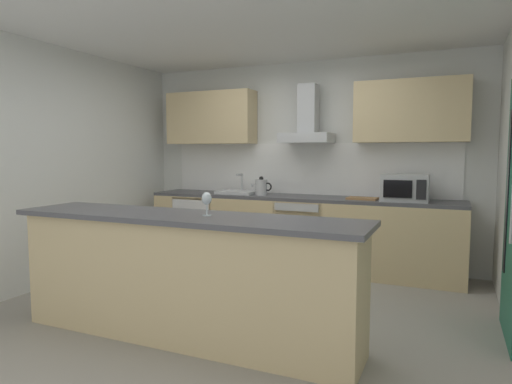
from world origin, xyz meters
TOP-DOWN VIEW (x-y plane):
  - ground at (0.00, 0.00)m, footprint 5.43×4.79m
  - ceiling at (0.00, 0.00)m, footprint 5.43×4.79m
  - wall_back at (0.00, 1.95)m, footprint 5.43×0.12m
  - wall_left at (-2.27, 0.00)m, footprint 0.12×4.79m
  - backsplash_tile at (0.00, 1.88)m, footprint 3.76×0.02m
  - counter_back at (0.00, 1.57)m, footprint 3.89×0.60m
  - counter_island at (-0.12, -0.82)m, footprint 2.85×0.64m
  - upper_cabinets at (0.00, 1.72)m, footprint 3.84×0.32m
  - oven at (0.09, 1.55)m, footprint 0.60×0.62m
  - refrigerator at (-1.36, 1.54)m, footprint 0.58×0.60m
  - microwave at (1.28, 1.52)m, footprint 0.50×0.38m
  - sink at (-0.81, 1.56)m, footprint 0.50×0.40m
  - kettle at (-0.46, 1.51)m, footprint 0.29×0.15m
  - range_hood at (0.09, 1.68)m, footprint 0.62×0.45m
  - wine_glass at (0.07, -0.79)m, footprint 0.08×0.08m
  - chopping_board at (0.81, 1.52)m, footprint 0.35×0.24m

SIDE VIEW (x-z plane):
  - ground at x=0.00m, z-range -0.02..0.00m
  - refrigerator at x=-1.36m, z-range 0.00..0.85m
  - counter_back at x=0.00m, z-range 0.00..0.90m
  - oven at x=0.09m, z-range 0.06..0.86m
  - counter_island at x=-0.12m, z-range 0.01..0.98m
  - chopping_board at x=0.81m, z-range 0.90..0.92m
  - sink at x=-0.81m, z-range 0.80..1.06m
  - kettle at x=-0.46m, z-range 0.89..1.13m
  - microwave at x=1.28m, z-range 0.90..1.20m
  - wine_glass at x=0.07m, z-range 1.01..1.18m
  - backsplash_tile at x=0.00m, z-range 0.90..1.56m
  - wall_back at x=0.00m, z-range 0.00..2.60m
  - wall_left at x=-2.27m, z-range 0.00..2.60m
  - range_hood at x=0.09m, z-range 1.43..2.15m
  - upper_cabinets at x=0.00m, z-range 1.56..2.26m
  - ceiling at x=0.00m, z-range 2.60..2.62m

